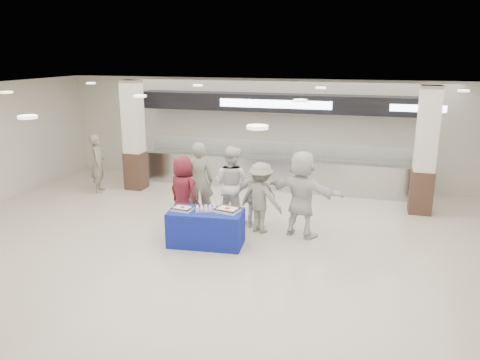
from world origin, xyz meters
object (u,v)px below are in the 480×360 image
(civilian_white, at_px, (302,194))
(sheet_cake_right, at_px, (227,210))
(sheet_cake_left, at_px, (182,208))
(chef_short, at_px, (256,196))
(cupcake_tray, at_px, (206,209))
(soldier_a, at_px, (199,181))
(civilian_maroon, at_px, (183,192))
(display_table, at_px, (206,228))
(soldier_bg, at_px, (98,163))
(chef_tall, at_px, (231,185))
(soldier_b, at_px, (261,198))

(civilian_white, bearing_deg, sheet_cake_right, 54.50)
(sheet_cake_left, bearing_deg, civilian_white, 26.24)
(chef_short, bearing_deg, sheet_cake_left, 37.71)
(sheet_cake_right, relative_size, cupcake_tray, 0.97)
(soldier_a, bearing_deg, civilian_maroon, 52.47)
(chef_short, xyz_separation_m, civilian_white, (1.10, -0.23, 0.21))
(cupcake_tray, distance_m, civilian_maroon, 1.18)
(display_table, bearing_deg, civilian_white, 24.54)
(soldier_a, xyz_separation_m, civilian_white, (2.54, -0.37, 0.01))
(display_table, xyz_separation_m, soldier_bg, (-4.36, 2.84, 0.47))
(soldier_bg, bearing_deg, chef_tall, -131.48)
(chef_tall, distance_m, chef_short, 0.70)
(cupcake_tray, relative_size, soldier_b, 0.34)
(display_table, relative_size, civilian_white, 0.80)
(soldier_a, height_order, civilian_white, civilian_white)
(sheet_cake_right, bearing_deg, soldier_a, 130.22)
(sheet_cake_left, relative_size, cupcake_tray, 0.79)
(soldier_a, relative_size, civilian_white, 0.99)
(sheet_cake_left, bearing_deg, soldier_bg, 142.90)
(soldier_a, bearing_deg, cupcake_tray, 94.41)
(soldier_a, relative_size, chef_short, 1.27)
(chef_tall, bearing_deg, display_table, 100.35)
(sheet_cake_left, bearing_deg, sheet_cake_right, 10.25)
(display_table, height_order, soldier_a, soldier_a)
(sheet_cake_right, height_order, civilian_white, civilian_white)
(sheet_cake_left, xyz_separation_m, soldier_a, (-0.21, 1.52, 0.16))
(cupcake_tray, xyz_separation_m, soldier_bg, (-4.35, 2.80, 0.06))
(display_table, bearing_deg, soldier_b, 43.13)
(soldier_b, bearing_deg, soldier_a, 5.90)
(display_table, relative_size, sheet_cake_left, 3.59)
(chef_short, height_order, soldier_b, soldier_b)
(sheet_cake_right, relative_size, civilian_maroon, 0.31)
(sheet_cake_left, xyz_separation_m, chef_tall, (0.59, 1.59, 0.13))
(chef_tall, bearing_deg, civilian_white, -179.87)
(sheet_cake_left, bearing_deg, cupcake_tray, 14.67)
(soldier_a, height_order, soldier_bg, soldier_a)
(civilian_maroon, xyz_separation_m, civilian_white, (2.71, 0.21, 0.13))
(sheet_cake_right, distance_m, civilian_maroon, 1.52)
(civilian_white, bearing_deg, soldier_bg, 3.45)
(sheet_cake_left, relative_size, sheet_cake_right, 0.82)
(display_table, relative_size, civilian_maroon, 0.92)
(display_table, xyz_separation_m, sheet_cake_right, (0.45, 0.08, 0.42))
(display_table, height_order, soldier_bg, soldier_bg)
(sheet_cake_left, distance_m, civilian_maroon, 1.01)
(sheet_cake_left, distance_m, chef_short, 1.86)
(civilian_white, bearing_deg, display_table, 49.38)
(soldier_a, relative_size, soldier_bg, 1.13)
(civilian_maroon, relative_size, chef_short, 1.11)
(sheet_cake_left, xyz_separation_m, soldier_b, (1.42, 1.14, 0.01))
(cupcake_tray, xyz_separation_m, soldier_b, (0.94, 1.01, 0.02))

